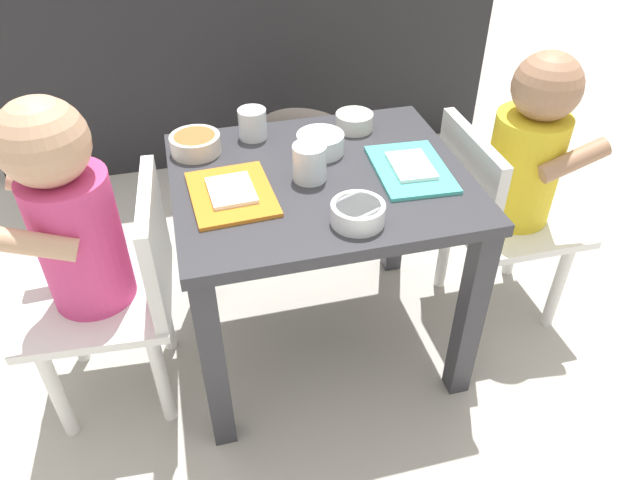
% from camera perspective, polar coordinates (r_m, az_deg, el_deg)
% --- Properties ---
extents(ground_plane, '(7.00, 7.00, 0.00)m').
position_cam_1_polar(ground_plane, '(1.47, 0.00, -9.26)').
color(ground_plane, '#B2ADA3').
extents(kitchen_cabinet_back, '(1.66, 0.39, 0.96)m').
position_cam_1_polar(kitchen_cabinet_back, '(2.15, -7.77, 21.66)').
color(kitchen_cabinet_back, '#232326').
rests_on(kitchen_cabinet_back, ground).
extents(dining_table, '(0.57, 0.49, 0.46)m').
position_cam_1_polar(dining_table, '(1.22, 0.00, 2.73)').
color(dining_table, '#333338').
rests_on(dining_table, ground).
extents(seated_child_left, '(0.30, 0.30, 0.69)m').
position_cam_1_polar(seated_child_left, '(1.15, -21.69, 0.75)').
color(seated_child_left, white).
rests_on(seated_child_left, ground).
extents(seated_child_right, '(0.28, 0.28, 0.66)m').
position_cam_1_polar(seated_child_right, '(1.37, 18.50, 6.76)').
color(seated_child_right, white).
rests_on(seated_child_right, ground).
extents(dog, '(0.41, 0.34, 0.33)m').
position_cam_1_polar(dog, '(1.78, -0.11, 9.25)').
color(dog, '#332D28').
rests_on(dog, ground).
extents(food_tray_left, '(0.16, 0.20, 0.02)m').
position_cam_1_polar(food_tray_left, '(1.12, -8.44, 4.45)').
color(food_tray_left, orange).
rests_on(food_tray_left, dining_table).
extents(food_tray_right, '(0.15, 0.21, 0.02)m').
position_cam_1_polar(food_tray_right, '(1.19, 8.66, 6.78)').
color(food_tray_right, '#4CC6BC').
rests_on(food_tray_right, dining_table).
extents(water_cup_left, '(0.06, 0.06, 0.06)m').
position_cam_1_polar(water_cup_left, '(1.30, -6.44, 10.82)').
color(water_cup_left, white).
rests_on(water_cup_left, dining_table).
extents(water_cup_right, '(0.07, 0.07, 0.07)m').
position_cam_1_polar(water_cup_right, '(1.14, -1.00, 7.19)').
color(water_cup_right, white).
rests_on(water_cup_right, dining_table).
extents(veggie_bowl_far, '(0.08, 0.08, 0.04)m').
position_cam_1_polar(veggie_bowl_far, '(1.33, 3.29, 11.29)').
color(veggie_bowl_far, silver).
rests_on(veggie_bowl_far, dining_table).
extents(cereal_bowl_right_side, '(0.09, 0.09, 0.04)m').
position_cam_1_polar(cereal_bowl_right_side, '(1.03, 3.63, 2.62)').
color(cereal_bowl_right_side, white).
rests_on(cereal_bowl_right_side, dining_table).
extents(cereal_bowl_left_side, '(0.10, 0.10, 0.04)m').
position_cam_1_polar(cereal_bowl_left_side, '(1.23, 0.03, 9.27)').
color(cereal_bowl_left_side, white).
rests_on(cereal_bowl_left_side, dining_table).
extents(veggie_bowl_near, '(0.10, 0.10, 0.04)m').
position_cam_1_polar(veggie_bowl_near, '(1.26, -11.80, 9.02)').
color(veggie_bowl_near, silver).
rests_on(veggie_bowl_near, dining_table).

